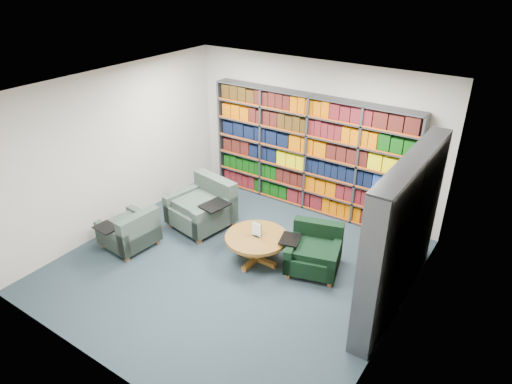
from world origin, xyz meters
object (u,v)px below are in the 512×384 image
Objects in this scene: chair_green_right at (315,252)px; coffee_table at (257,241)px; chair_teal_front at (131,233)px; chair_teal_left at (205,208)px.

coffee_table reaches higher than chair_green_right.
chair_green_right is at bearing 23.53° from chair_teal_front.
chair_teal_front is at bearing -113.71° from chair_teal_left.
coffee_table is at bearing -16.35° from chair_teal_left.
chair_green_right is 1.08× the size of chair_teal_front.
coffee_table reaches higher than chair_teal_front.
coffee_table is (-0.84, -0.37, 0.09)m from chair_green_right.
chair_teal_left is at bearing 163.65° from coffee_table.
chair_teal_front is 2.12m from coffee_table.
chair_green_right is (2.23, -0.04, -0.06)m from chair_teal_left.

